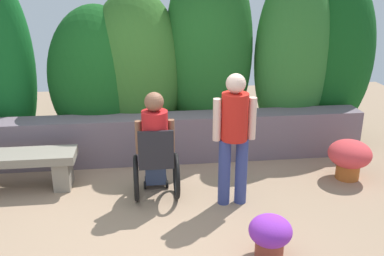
{
  "coord_description": "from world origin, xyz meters",
  "views": [
    {
      "loc": [
        -0.09,
        -4.2,
        2.57
      ],
      "look_at": [
        0.48,
        0.55,
        0.85
      ],
      "focal_mm": 40.33,
      "sensor_mm": 36.0,
      "label": 1
    }
  ],
  "objects": [
    {
      "name": "ground_plane",
      "position": [
        0.0,
        0.0,
        0.0
      ],
      "size": [
        11.54,
        11.54,
        0.0
      ],
      "primitive_type": "plane",
      "color": "#997C61"
    },
    {
      "name": "stone_retaining_wall",
      "position": [
        0.0,
        1.59,
        0.34
      ],
      "size": [
        6.17,
        0.42,
        0.67
      ],
      "primitive_type": "cube",
      "color": "slate",
      "rests_on": "ground"
    },
    {
      "name": "hedge_backdrop",
      "position": [
        0.49,
        2.19,
        1.31
      ],
      "size": [
        6.92,
        1.12,
        2.96
      ],
      "color": "#336F33",
      "rests_on": "ground"
    },
    {
      "name": "stone_bench",
      "position": [
        -1.69,
        0.91,
        0.32
      ],
      "size": [
        1.49,
        0.44,
        0.48
      ],
      "rotation": [
        0.0,
        0.0,
        -0.12
      ],
      "color": "gray",
      "rests_on": "ground"
    },
    {
      "name": "person_in_wheelchair",
      "position": [
        0.04,
        0.49,
        0.62
      ],
      "size": [
        0.53,
        0.66,
        1.33
      ],
      "rotation": [
        0.0,
        0.0,
        -0.16
      ],
      "color": "black",
      "rests_on": "ground"
    },
    {
      "name": "person_standing_companion",
      "position": [
        0.92,
        0.24,
        0.9
      ],
      "size": [
        0.49,
        0.3,
        1.56
      ],
      "rotation": [
        0.0,
        0.0,
        0.23
      ],
      "color": "navy",
      "rests_on": "ground"
    },
    {
      "name": "flower_pot_purple_near",
      "position": [
        2.58,
        0.69,
        0.31
      ],
      "size": [
        0.56,
        0.56,
        0.53
      ],
      "color": "#AD5722",
      "rests_on": "ground"
    },
    {
      "name": "flower_pot_red_accent",
      "position": [
        1.06,
        -0.82,
        0.24
      ],
      "size": [
        0.41,
        0.41,
        0.43
      ],
      "color": "brown",
      "rests_on": "ground"
    }
  ]
}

